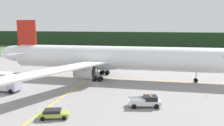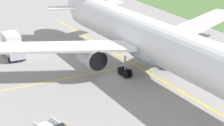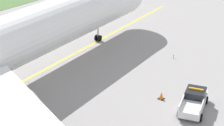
# 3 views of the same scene
# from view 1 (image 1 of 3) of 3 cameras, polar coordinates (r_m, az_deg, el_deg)

# --- Properties ---
(ground) EXTENTS (320.00, 320.00, 0.00)m
(ground) POSITION_cam_1_polar(r_m,az_deg,el_deg) (51.80, -4.78, -5.18)
(ground) COLOR gray
(grass_verge) EXTENTS (320.00, 45.70, 0.04)m
(grass_verge) POSITION_cam_1_polar(r_m,az_deg,el_deg) (102.91, 5.92, 2.02)
(grass_verge) COLOR #4B6F39
(grass_verge) RESTS_ON ground
(distant_tree_line) EXTENTS (288.00, 4.77, 9.63)m
(distant_tree_line) POSITION_cam_1_polar(r_m,az_deg,el_deg) (129.86, 8.15, 5.60)
(distant_tree_line) COLOR #1F351F
(distant_tree_line) RESTS_ON ground
(taxiway_centerline_main) EXTENTS (80.37, 6.68, 0.01)m
(taxiway_centerline_main) POSITION_cam_1_polar(r_m,az_deg,el_deg) (56.65, 0.75, -3.89)
(taxiway_centerline_main) COLOR yellow
(taxiway_centerline_main) RESTS_ON ground
(taxiway_centerline_spur) EXTENTS (2.75, 30.84, 0.01)m
(taxiway_centerline_spur) POSITION_cam_1_polar(r_m,az_deg,el_deg) (41.32, -13.63, -9.18)
(taxiway_centerline_spur) COLOR yellow
(taxiway_centerline_spur) RESTS_ON ground
(airliner) EXTENTS (61.11, 52.91, 14.46)m
(airliner) POSITION_cam_1_polar(r_m,az_deg,el_deg) (55.81, 0.26, 1.21)
(airliner) COLOR white
(airliner) RESTS_ON ground
(ops_pickup_truck) EXTENTS (5.61, 3.46, 1.94)m
(ops_pickup_truck) POSITION_cam_1_polar(r_m,az_deg,el_deg) (37.54, 8.48, -9.46)
(ops_pickup_truck) COLOR silver
(ops_pickup_truck) RESTS_ON ground
(catering_truck) EXTENTS (6.41, 2.92, 3.95)m
(catering_truck) POSITION_cam_1_polar(r_m,az_deg,el_deg) (50.09, -25.69, -4.28)
(catering_truck) COLOR #B9B3CA
(catering_truck) RESTS_ON ground
(staff_car) EXTENTS (4.48, 3.06, 1.30)m
(staff_car) POSITION_cam_1_polar(r_m,az_deg,el_deg) (33.84, -14.42, -12.15)
(staff_car) COLOR #A5B543
(staff_car) RESTS_ON ground
(apron_cone) EXTENTS (0.63, 0.63, 0.79)m
(apron_cone) POSITION_cam_1_polar(r_m,az_deg,el_deg) (41.11, 8.92, -8.56)
(apron_cone) COLOR black
(apron_cone) RESTS_ON ground
(taxiway_edge_light_east) EXTENTS (0.12, 0.12, 0.47)m
(taxiway_edge_light_east) POSITION_cam_1_polar(r_m,az_deg,el_deg) (45.21, 22.58, -7.70)
(taxiway_edge_light_east) COLOR yellow
(taxiway_edge_light_east) RESTS_ON ground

